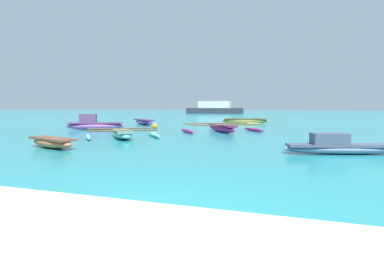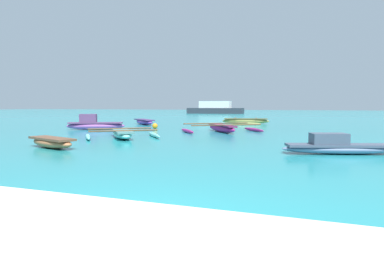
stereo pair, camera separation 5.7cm
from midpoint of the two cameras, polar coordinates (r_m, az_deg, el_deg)
name	(u,v)px [view 2 (the right image)]	position (r m, az deg, el deg)	size (l,w,h in m)	color
ground_plane	(100,232)	(4.54, -14.75, -16.41)	(240.00, 240.00, 0.00)	teal
moored_boat_0	(246,121)	(29.61, 8.98, 1.16)	(4.01, 3.46, 0.52)	olive
moored_boat_1	(52,142)	(13.62, -22.21, -2.18)	(2.60, 1.55, 0.38)	#A9673F
moored_boat_2	(144,122)	(28.42, -7.92, 1.06)	(3.04, 2.94, 0.43)	#723B9D
moored_boat_3	(122,134)	(16.84, -11.50, -0.94)	(4.17, 4.04, 0.44)	#76D3CE
moored_boat_4	(94,124)	(22.93, -15.89, 0.61)	(3.62, 2.32, 1.02)	#9C52A0
moored_boat_5	(221,128)	(20.32, 4.99, -0.01)	(5.13, 4.74, 0.50)	#971F6F
moored_boat_6	(342,147)	(12.05, 23.78, -2.86)	(4.02, 1.94, 0.67)	slate
mooring_buoy_0	(155,126)	(23.21, -6.12, 0.34)	(0.37, 0.37, 0.37)	orange
distant_ferry	(215,109)	(66.96, 3.90, 3.25)	(11.01, 2.42, 2.42)	#2D333D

